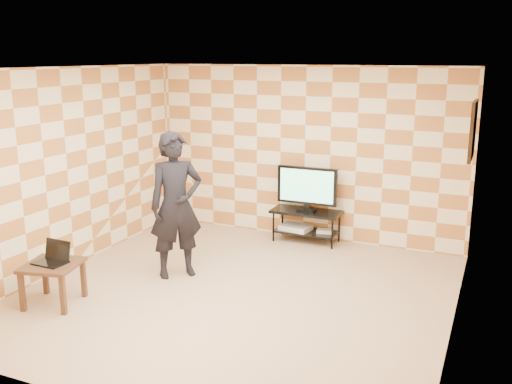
% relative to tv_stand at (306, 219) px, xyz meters
% --- Properties ---
extents(floor, '(5.00, 5.00, 0.00)m').
position_rel_tv_stand_xyz_m(floor, '(-0.13, -2.26, -0.37)').
color(floor, tan).
rests_on(floor, ground).
extents(wall_back, '(5.00, 0.02, 2.70)m').
position_rel_tv_stand_xyz_m(wall_back, '(-0.13, 0.24, 0.98)').
color(wall_back, beige).
rests_on(wall_back, ground).
extents(wall_front, '(5.00, 0.02, 2.70)m').
position_rel_tv_stand_xyz_m(wall_front, '(-0.13, -4.76, 0.98)').
color(wall_front, beige).
rests_on(wall_front, ground).
extents(wall_left, '(0.02, 5.00, 2.70)m').
position_rel_tv_stand_xyz_m(wall_left, '(-2.63, -2.26, 0.98)').
color(wall_left, beige).
rests_on(wall_left, ground).
extents(wall_right, '(0.02, 5.00, 2.70)m').
position_rel_tv_stand_xyz_m(wall_right, '(2.37, -2.26, 0.98)').
color(wall_right, beige).
rests_on(wall_right, ground).
extents(ceiling, '(5.00, 5.00, 0.02)m').
position_rel_tv_stand_xyz_m(ceiling, '(-0.13, -2.26, 2.33)').
color(ceiling, white).
rests_on(ceiling, wall_back).
extents(wall_art, '(0.04, 0.72, 0.72)m').
position_rel_tv_stand_xyz_m(wall_art, '(2.34, -0.71, 1.58)').
color(wall_art, black).
rests_on(wall_art, wall_right).
extents(tv_stand, '(1.08, 0.48, 0.50)m').
position_rel_tv_stand_xyz_m(tv_stand, '(0.00, 0.00, 0.00)').
color(tv_stand, black).
rests_on(tv_stand, floor).
extents(tv, '(0.95, 0.18, 0.69)m').
position_rel_tv_stand_xyz_m(tv, '(-0.00, -0.00, 0.51)').
color(tv, black).
rests_on(tv, tv_stand).
extents(dvd_player, '(0.51, 0.40, 0.08)m').
position_rel_tv_stand_xyz_m(dvd_player, '(-0.17, -0.02, -0.16)').
color(dvd_player, silver).
rests_on(dvd_player, tv_stand).
extents(game_console, '(0.26, 0.21, 0.05)m').
position_rel_tv_stand_xyz_m(game_console, '(0.29, 0.02, -0.17)').
color(game_console, silver).
rests_on(game_console, tv_stand).
extents(side_table, '(0.72, 0.72, 0.50)m').
position_rel_tv_stand_xyz_m(side_table, '(-1.96, -3.37, 0.04)').
color(side_table, '#3C2116').
rests_on(side_table, floor).
extents(laptop, '(0.38, 0.31, 0.25)m').
position_rel_tv_stand_xyz_m(laptop, '(-1.97, -3.33, 0.19)').
color(laptop, black).
rests_on(laptop, side_table).
extents(person, '(0.81, 0.82, 1.91)m').
position_rel_tv_stand_xyz_m(person, '(-1.11, -2.00, 0.59)').
color(person, black).
rests_on(person, floor).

